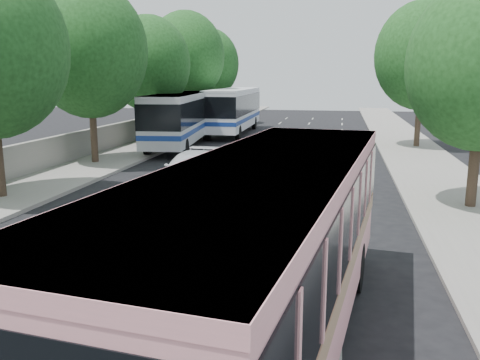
% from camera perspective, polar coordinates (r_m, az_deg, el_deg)
% --- Properties ---
extents(ground, '(120.00, 120.00, 0.00)m').
position_cam_1_polar(ground, '(12.36, -9.11, -10.58)').
color(ground, black).
rests_on(ground, ground).
extents(sidewalk_left, '(4.00, 90.00, 0.15)m').
position_cam_1_polar(sidewalk_left, '(33.49, -10.97, 3.58)').
color(sidewalk_left, '#9E998E').
rests_on(sidewalk_left, ground).
extents(sidewalk_right, '(4.00, 90.00, 0.12)m').
position_cam_1_polar(sidewalk_right, '(31.35, 19.22, 2.57)').
color(sidewalk_right, '#9E998E').
rests_on(sidewalk_right, ground).
extents(low_wall, '(0.30, 90.00, 1.50)m').
position_cam_1_polar(low_wall, '(34.11, -13.84, 4.99)').
color(low_wall, '#9E998E').
rests_on(low_wall, sidewalk_left).
extents(tree_left_c, '(6.00, 6.00, 9.35)m').
position_cam_1_polar(tree_left_c, '(27.77, -16.54, 14.22)').
color(tree_left_c, '#38281E').
rests_on(tree_left_c, ground).
extents(tree_left_d, '(5.52, 5.52, 8.60)m').
position_cam_1_polar(tree_left_d, '(35.01, -10.14, 13.07)').
color(tree_left_d, '#38281E').
rests_on(tree_left_d, ground).
extents(tree_left_e, '(6.30, 6.30, 9.82)m').
position_cam_1_polar(tree_left_e, '(42.56, -6.04, 13.97)').
color(tree_left_e, '#38281E').
rests_on(tree_left_e, ground).
extents(tree_left_f, '(5.88, 5.88, 9.16)m').
position_cam_1_polar(tree_left_f, '(50.29, -3.49, 13.15)').
color(tree_left_f, '#38281E').
rests_on(tree_left_f, ground).
extents(tree_right_far, '(6.00, 6.00, 9.35)m').
position_cam_1_polar(tree_right_far, '(35.03, 19.98, 13.37)').
color(tree_right_far, '#38281E').
rests_on(tree_right_far, ground).
extents(pink_bus, '(3.91, 10.65, 3.32)m').
position_cam_1_polar(pink_bus, '(8.28, 3.14, -6.49)').
color(pink_bus, pink).
rests_on(pink_bus, ground).
extents(pink_taxi, '(1.88, 4.39, 1.48)m').
position_cam_1_polar(pink_taxi, '(21.66, 2.86, 1.23)').
color(pink_taxi, '#E9147F').
rests_on(pink_taxi, ground).
extents(white_pickup, '(2.31, 5.15, 1.47)m').
position_cam_1_polar(white_pickup, '(21.48, -5.42, 1.09)').
color(white_pickup, silver).
rests_on(white_pickup, ground).
extents(tour_coach_front, '(3.77, 11.96, 3.52)m').
position_cam_1_polar(tour_coach_front, '(33.79, -6.75, 7.26)').
color(tour_coach_front, silver).
rests_on(tour_coach_front, ground).
extents(tour_coach_rear, '(2.88, 12.11, 3.61)m').
position_cam_1_polar(tour_coach_rear, '(41.52, -0.72, 8.21)').
color(tour_coach_rear, white).
rests_on(tour_coach_rear, ground).
extents(taxi_roof_sign, '(0.56, 0.20, 0.18)m').
position_cam_1_polar(taxi_roof_sign, '(21.52, 2.88, 3.40)').
color(taxi_roof_sign, silver).
rests_on(taxi_roof_sign, pink_taxi).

